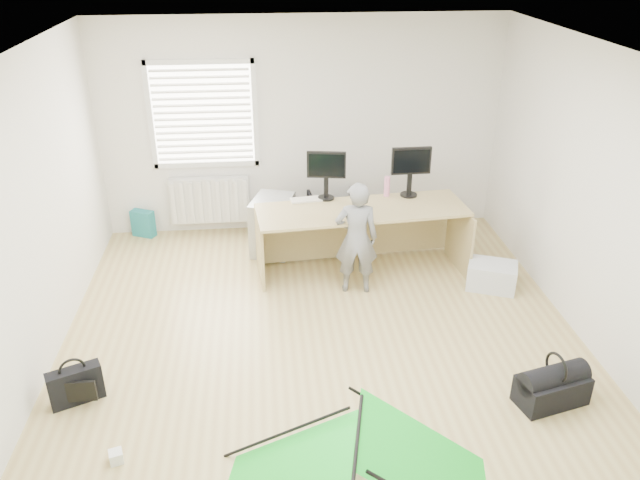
{
  "coord_description": "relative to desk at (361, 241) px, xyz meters",
  "views": [
    {
      "loc": [
        -0.51,
        -4.81,
        3.58
      ],
      "look_at": [
        0.0,
        0.4,
        0.95
      ],
      "focal_mm": 35.0,
      "sensor_mm": 36.0,
      "label": 1
    }
  ],
  "objects": [
    {
      "name": "ground",
      "position": [
        -0.57,
        -1.43,
        -0.4
      ],
      "size": [
        5.5,
        5.5,
        0.0
      ],
      "primitive_type": "plane",
      "color": "tan",
      "rests_on": "ground"
    },
    {
      "name": "back_wall",
      "position": [
        -0.57,
        1.32,
        0.95
      ],
      "size": [
        5.0,
        0.02,
        2.7
      ],
      "primitive_type": "cube",
      "color": "silver",
      "rests_on": "ground"
    },
    {
      "name": "window",
      "position": [
        -1.77,
        1.28,
        1.15
      ],
      "size": [
        1.2,
        0.06,
        1.2
      ],
      "primitive_type": "cube",
      "color": "silver",
      "rests_on": "back_wall"
    },
    {
      "name": "radiator",
      "position": [
        -1.77,
        1.24,
        0.05
      ],
      "size": [
        1.0,
        0.12,
        0.6
      ],
      "primitive_type": "cube",
      "color": "silver",
      "rests_on": "back_wall"
    },
    {
      "name": "desk",
      "position": [
        0.0,
        0.0,
        0.0
      ],
      "size": [
        2.39,
        0.94,
        0.79
      ],
      "primitive_type": "cube",
      "rotation": [
        0.0,
        0.0,
        0.09
      ],
      "color": "tan",
      "rests_on": "ground"
    },
    {
      "name": "filing_cabinet",
      "position": [
        -0.98,
        0.63,
        -0.05
      ],
      "size": [
        0.6,
        0.69,
        0.69
      ],
      "primitive_type": "cube",
      "rotation": [
        0.0,
        0.0,
        -0.31
      ],
      "color": "#9B9EA0",
      "rests_on": "ground"
    },
    {
      "name": "monitor_left",
      "position": [
        -0.37,
        0.32,
        0.61
      ],
      "size": [
        0.45,
        0.16,
        0.42
      ],
      "primitive_type": "cube",
      "rotation": [
        0.0,
        0.0,
        -0.16
      ],
      "color": "black",
      "rests_on": "desk"
    },
    {
      "name": "monitor_right",
      "position": [
        0.6,
        0.32,
        0.61
      ],
      "size": [
        0.45,
        0.11,
        0.43
      ],
      "primitive_type": "cube",
      "rotation": [
        0.0,
        0.0,
        0.02
      ],
      "color": "black",
      "rests_on": "desk"
    },
    {
      "name": "keyboard",
      "position": [
        -0.56,
        0.3,
        0.41
      ],
      "size": [
        0.45,
        0.2,
        0.02
      ],
      "primitive_type": "cube",
      "rotation": [
        0.0,
        0.0,
        0.13
      ],
      "color": "beige",
      "rests_on": "desk"
    },
    {
      "name": "thermos",
      "position": [
        0.34,
        0.34,
        0.52
      ],
      "size": [
        0.08,
        0.08,
        0.24
      ],
      "primitive_type": "cylinder",
      "rotation": [
        0.0,
        0.0,
        0.28
      ],
      "color": "pink",
      "rests_on": "desk"
    },
    {
      "name": "office_chair",
      "position": [
        -0.2,
        0.95,
        -0.11
      ],
      "size": [
        0.66,
        0.67,
        0.57
      ],
      "primitive_type": "imported",
      "rotation": [
        0.0,
        0.0,
        3.22
      ],
      "color": "black",
      "rests_on": "ground"
    },
    {
      "name": "person",
      "position": [
        -0.12,
        -0.4,
        0.23
      ],
      "size": [
        0.49,
        0.35,
        1.26
      ],
      "primitive_type": "imported",
      "rotation": [
        0.0,
        0.0,
        3.04
      ],
      "color": "slate",
      "rests_on": "ground"
    },
    {
      "name": "kite",
      "position": [
        -0.53,
        -3.21,
        -0.11
      ],
      "size": [
        2.01,
        1.22,
        0.58
      ],
      "primitive_type": null,
      "rotation": [
        0.0,
        0.0,
        -0.22
      ],
      "color": "green",
      "rests_on": "ground"
    },
    {
      "name": "storage_crate",
      "position": [
        1.39,
        -0.49,
        -0.25
      ],
      "size": [
        0.62,
        0.53,
        0.29
      ],
      "primitive_type": "cube",
      "rotation": [
        0.0,
        0.0,
        -0.39
      ],
      "color": "silver",
      "rests_on": "ground"
    },
    {
      "name": "tote_bag",
      "position": [
        -2.64,
        1.2,
        -0.22
      ],
      "size": [
        0.32,
        0.24,
        0.35
      ],
      "primitive_type": "cube",
      "rotation": [
        0.0,
        0.0,
        -0.43
      ],
      "color": "#1D767E",
      "rests_on": "ground"
    },
    {
      "name": "laptop_bag",
      "position": [
        -2.71,
        -1.97,
        -0.23
      ],
      "size": [
        0.45,
        0.3,
        0.33
      ],
      "primitive_type": "cube",
      "rotation": [
        0.0,
        0.0,
        0.42
      ],
      "color": "black",
      "rests_on": "ground"
    },
    {
      "name": "white_box",
      "position": [
        -2.26,
        -2.69,
        -0.35
      ],
      "size": [
        0.12,
        0.12,
        0.1
      ],
      "primitive_type": "cube",
      "rotation": [
        0.0,
        0.0,
        0.3
      ],
      "color": "silver",
      "rests_on": "ground"
    },
    {
      "name": "duffel_bag",
      "position": [
        1.24,
        -2.37,
        -0.27
      ],
      "size": [
        0.64,
        0.43,
        0.26
      ],
      "primitive_type": "cube",
      "rotation": [
        0.0,
        0.0,
        0.25
      ],
      "color": "black",
      "rests_on": "ground"
    }
  ]
}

